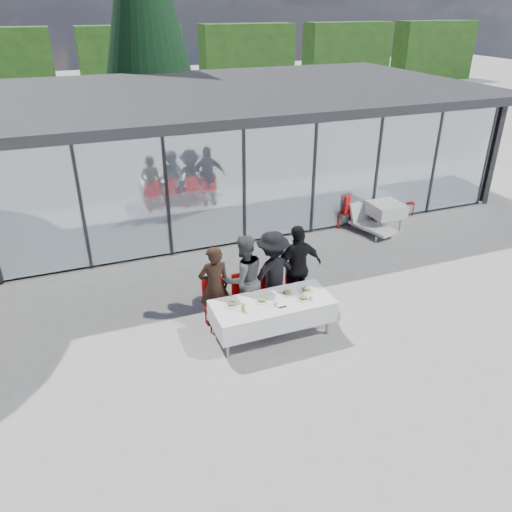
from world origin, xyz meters
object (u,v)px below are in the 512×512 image
(plate_d, at_px, (307,289))
(diner_d, at_px, (298,267))
(dining_table, at_px, (272,311))
(plate_extra, at_px, (303,298))
(diner_chair_d, at_px, (297,284))
(diner_chair_b, at_px, (244,294))
(diner_c, at_px, (273,273))
(spare_chair_a, at_px, (403,198))
(diner_a, at_px, (214,286))
(spare_chair_b, at_px, (345,209))
(diner_chair_a, at_px, (215,300))
(juice_bottle, at_px, (243,308))
(plate_b, at_px, (262,300))
(folded_eyeglasses, at_px, (283,307))
(lounger, at_px, (369,222))
(diner_b, at_px, (244,278))
(spare_table_right, at_px, (386,210))
(plate_a, at_px, (232,304))
(diner_chair_c, at_px, (272,289))
(plate_c, at_px, (288,293))

(plate_d, bearing_deg, diner_d, 80.87)
(plate_d, bearing_deg, dining_table, -170.38)
(plate_extra, bearing_deg, plate_d, 51.01)
(diner_chair_d, bearing_deg, diner_chair_b, 180.00)
(diner_c, height_order, spare_chair_a, diner_c)
(diner_a, height_order, spare_chair_b, diner_a)
(diner_chair_a, bearing_deg, juice_bottle, -72.91)
(plate_b, height_order, plate_extra, same)
(diner_chair_d, height_order, plate_d, diner_chair_d)
(diner_a, bearing_deg, folded_eyeglasses, 134.96)
(plate_extra, bearing_deg, diner_a, 148.58)
(lounger, bearing_deg, diner_chair_b, -149.40)
(spare_chair_a, bearing_deg, diner_chair_b, -151.19)
(diner_b, distance_m, plate_extra, 1.23)
(diner_chair_a, distance_m, plate_extra, 1.71)
(diner_d, bearing_deg, diner_a, -3.86)
(plate_d, relative_size, juice_bottle, 1.74)
(diner_chair_d, relative_size, spare_table_right, 1.13)
(diner_chair_d, height_order, spare_table_right, diner_chair_d)
(juice_bottle, xyz_separation_m, folded_eyeglasses, (0.71, -0.13, -0.07))
(dining_table, xyz_separation_m, spare_chair_a, (5.97, 4.19, -0.00))
(plate_a, relative_size, plate_extra, 1.00)
(spare_chair_b, bearing_deg, diner_chair_c, -137.52)
(diner_a, bearing_deg, plate_c, 155.05)
(lounger, bearing_deg, diner_d, -141.90)
(spare_table_right, height_order, spare_chair_b, spare_chair_b)
(diner_chair_a, height_order, spare_table_right, diner_chair_a)
(diner_chair_b, bearing_deg, diner_c, 0.84)
(plate_b, xyz_separation_m, spare_chair_a, (6.16, 4.11, -0.24))
(juice_bottle, bearing_deg, plate_d, 10.23)
(dining_table, relative_size, diner_chair_c, 2.32)
(diner_a, height_order, diner_d, diner_d)
(diner_chair_c, height_order, plate_a, diner_chair_c)
(dining_table, xyz_separation_m, diner_a, (-0.89, 0.76, 0.31))
(spare_chair_a, height_order, lounger, spare_chair_a)
(diner_chair_a, distance_m, plate_d, 1.79)
(plate_a, distance_m, juice_bottle, 0.30)
(diner_a, relative_size, spare_chair_a, 1.74)
(diner_d, bearing_deg, plate_c, 46.91)
(diner_c, height_order, diner_chair_c, diner_c)
(diner_chair_a, height_order, diner_chair_c, same)
(spare_chair_a, relative_size, spare_chair_b, 1.00)
(diner_chair_a, distance_m, lounger, 5.96)
(diner_c, relative_size, spare_chair_a, 1.83)
(plate_b, xyz_separation_m, spare_chair_b, (4.10, 3.96, -0.24))
(diner_b, relative_size, plate_extra, 6.48)
(spare_chair_a, bearing_deg, folded_eyeglasses, -142.90)
(juice_bottle, distance_m, lounger, 6.21)
(spare_table_right, bearing_deg, plate_b, -146.00)
(diner_chair_b, distance_m, diner_d, 1.22)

